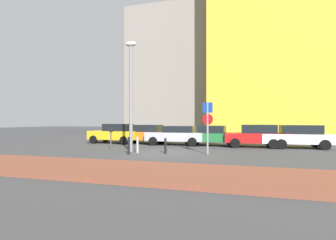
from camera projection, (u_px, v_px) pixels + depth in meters
The scene contains 16 objects.
ground_plane at pixel (168, 153), 14.24m from camera, with size 120.00×120.00×0.00m, color #424244.
sidewalk_brick at pixel (124, 170), 8.88m from camera, with size 40.00×3.38×0.14m, color brown.
parked_car_yellow at pixel (115, 133), 20.56m from camera, with size 4.20×2.19×1.57m.
parked_car_orange at pixel (145, 134), 20.33m from camera, with size 4.13×2.25×1.50m.
parked_car_silver at pixel (176, 135), 19.12m from camera, with size 4.32×2.09×1.43m.
parked_car_green at pixel (212, 135), 18.59m from camera, with size 4.37×2.21×1.46m.
parked_car_red at pixel (257, 135), 17.46m from camera, with size 4.27×2.10×1.55m.
parked_car_white at pixel (297, 136), 16.87m from camera, with size 4.48×2.23×1.53m.
parking_sign_post at pixel (208, 121), 13.69m from camera, with size 0.59×0.16×2.82m.
parking_meter at pixel (111, 135), 15.77m from camera, with size 0.18×0.14×1.40m.
street_lamp at pixel (131, 86), 14.92m from camera, with size 0.70×0.36×6.48m.
traffic_bollard_near at pixel (137, 145), 14.31m from camera, with size 0.12×0.12×0.91m, color #B7B7BC.
traffic_bollard_mid at pixel (129, 146), 13.64m from camera, with size 0.12×0.12×0.94m, color black.
traffic_bollard_far at pixel (165, 146), 13.96m from camera, with size 0.13×0.13×0.85m, color black.
building_colorful_midrise at pixel (277, 16), 34.18m from camera, with size 17.26×12.82×31.98m, color gold.
building_under_construction at pixel (177, 77), 42.86m from camera, with size 11.95×15.49×18.56m, color gray.
Camera 1 is at (3.97, -13.69, 1.79)m, focal length 27.18 mm.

